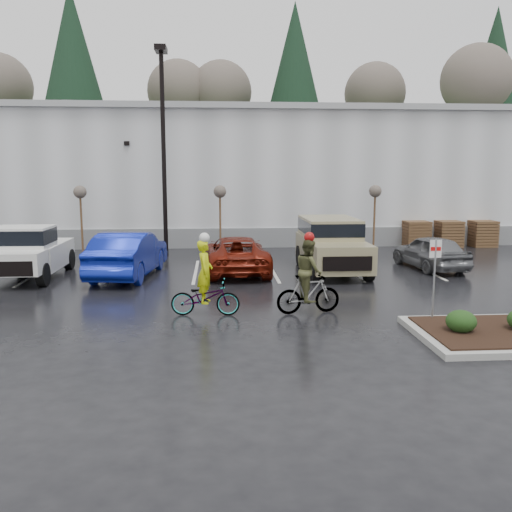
{
  "coord_description": "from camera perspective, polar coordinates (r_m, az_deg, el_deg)",
  "views": [
    {
      "loc": [
        -1.65,
        -12.84,
        3.88
      ],
      "look_at": [
        -0.47,
        3.47,
        1.3
      ],
      "focal_mm": 38.0,
      "sensor_mm": 36.0,
      "label": 1
    }
  ],
  "objects": [
    {
      "name": "ground",
      "position": [
        13.51,
        3.1,
        -7.74
      ],
      "size": [
        120.0,
        120.0,
        0.0
      ],
      "primitive_type": "plane",
      "color": "black",
      "rests_on": "ground"
    },
    {
      "name": "warehouse",
      "position": [
        34.87,
        -1.43,
        8.59
      ],
      "size": [
        60.5,
        15.5,
        7.2
      ],
      "color": "#B8BBBD",
      "rests_on": "ground"
    },
    {
      "name": "wooded_ridge",
      "position": [
        57.87,
        -2.52,
        8.1
      ],
      "size": [
        80.0,
        25.0,
        6.0
      ],
      "primitive_type": "cube",
      "color": "#203F1A",
      "rests_on": "ground"
    },
    {
      "name": "lamppost",
      "position": [
        25.01,
        -9.76,
        12.99
      ],
      "size": [
        0.5,
        1.0,
        9.22
      ],
      "color": "black",
      "rests_on": "ground"
    },
    {
      "name": "sapling_west",
      "position": [
        26.63,
        -18.02,
        6.06
      ],
      "size": [
        0.6,
        0.6,
        3.2
      ],
      "color": "brown",
      "rests_on": "ground"
    },
    {
      "name": "sapling_mid",
      "position": [
        25.86,
        -3.81,
        6.4
      ],
      "size": [
        0.6,
        0.6,
        3.2
      ],
      "color": "brown",
      "rests_on": "ground"
    },
    {
      "name": "sapling_east",
      "position": [
        26.97,
        12.43,
        6.32
      ],
      "size": [
        0.6,
        0.6,
        3.2
      ],
      "color": "brown",
      "rests_on": "ground"
    },
    {
      "name": "pallet_stack_a",
      "position": [
        28.87,
        16.5,
        2.23
      ],
      "size": [
        1.2,
        1.2,
        1.35
      ],
      "primitive_type": "cube",
      "color": "brown",
      "rests_on": "ground"
    },
    {
      "name": "pallet_stack_b",
      "position": [
        29.51,
        19.59,
        2.22
      ],
      "size": [
        1.2,
        1.2,
        1.35
      ],
      "primitive_type": "cube",
      "color": "brown",
      "rests_on": "ground"
    },
    {
      "name": "pallet_stack_c",
      "position": [
        30.28,
        22.71,
        2.2
      ],
      "size": [
        1.2,
        1.2,
        1.35
      ],
      "primitive_type": "cube",
      "color": "brown",
      "rests_on": "ground"
    },
    {
      "name": "shrub_a",
      "position": [
        13.57,
        20.79,
        -6.44
      ],
      "size": [
        0.7,
        0.7,
        0.52
      ],
      "primitive_type": "ellipsoid",
      "color": "black",
      "rests_on": "curb_island"
    },
    {
      "name": "fire_lane_sign",
      "position": [
        14.35,
        18.28,
        -1.43
      ],
      "size": [
        0.3,
        0.05,
        2.2
      ],
      "color": "gray",
      "rests_on": "ground"
    },
    {
      "name": "pickup_white",
      "position": [
        21.56,
        -22.48,
        0.55
      ],
      "size": [
        2.1,
        5.2,
        1.96
      ],
      "primitive_type": null,
      "color": "silver",
      "rests_on": "ground"
    },
    {
      "name": "car_blue",
      "position": [
        20.51,
        -13.27,
        0.2
      ],
      "size": [
        2.41,
        5.28,
        1.68
      ],
      "primitive_type": "imported",
      "rotation": [
        0.0,
        0.0,
        3.01
      ],
      "color": "#0D1C93",
      "rests_on": "ground"
    },
    {
      "name": "car_red",
      "position": [
        20.85,
        -2.11,
        0.18
      ],
      "size": [
        2.48,
        5.1,
        1.4
      ],
      "primitive_type": "imported",
      "rotation": [
        0.0,
        0.0,
        3.18
      ],
      "color": "#681509",
      "rests_on": "ground"
    },
    {
      "name": "suv_tan",
      "position": [
        21.06,
        8.01,
        1.1
      ],
      "size": [
        2.2,
        5.1,
        2.06
      ],
      "primitive_type": null,
      "color": "gray",
      "rests_on": "ground"
    },
    {
      "name": "car_grey",
      "position": [
        22.67,
        17.86,
        0.42
      ],
      "size": [
        2.13,
        4.18,
        1.36
      ],
      "primitive_type": "imported",
      "rotation": [
        0.0,
        0.0,
        3.28
      ],
      "color": "slate",
      "rests_on": "ground"
    },
    {
      "name": "cyclist_hivis",
      "position": [
        14.69,
        -5.37,
        -3.57
      ],
      "size": [
        1.9,
        0.79,
        2.26
      ],
      "rotation": [
        0.0,
        0.0,
        1.49
      ],
      "color": "#3F3F44",
      "rests_on": "ground"
    },
    {
      "name": "cyclist_olive",
      "position": [
        14.87,
        5.55,
        -2.94
      ],
      "size": [
        1.79,
        0.89,
        2.25
      ],
      "rotation": [
        0.0,
        0.0,
        1.73
      ],
      "color": "#3F3F44",
      "rests_on": "ground"
    }
  ]
}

